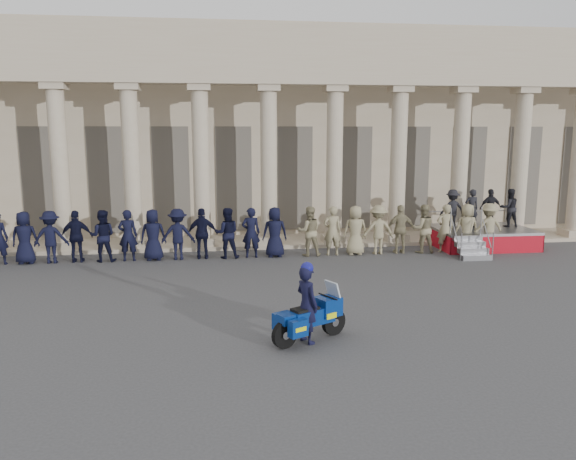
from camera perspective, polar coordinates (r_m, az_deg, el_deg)
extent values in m
plane|color=#3A3A3C|center=(14.59, -4.14, -8.28)|extent=(90.00, 90.00, 0.00)
cube|color=tan|center=(28.84, -5.89, 9.86)|extent=(40.00, 10.00, 9.00)
cube|color=tan|center=(23.08, -5.32, -1.23)|extent=(40.00, 2.60, 0.15)
cube|color=tan|center=(21.95, -5.54, 15.80)|extent=(35.80, 1.00, 1.00)
cube|color=tan|center=(22.09, -5.59, 18.64)|extent=(35.80, 1.00, 1.20)
cube|color=tan|center=(22.99, -21.67, -1.38)|extent=(0.90, 0.90, 0.30)
cylinder|color=tan|center=(22.63, -22.16, 5.96)|extent=(0.64, 0.64, 5.60)
cube|color=tan|center=(22.64, -22.66, 13.34)|extent=(0.85, 0.85, 0.24)
cube|color=tan|center=(22.48, -15.25, -1.27)|extent=(0.90, 0.90, 0.30)
cylinder|color=tan|center=(22.10, -15.60, 6.25)|extent=(0.64, 0.64, 5.60)
cube|color=tan|center=(22.12, -15.97, 13.81)|extent=(0.85, 0.85, 0.24)
cube|color=tan|center=(22.25, -8.61, -1.14)|extent=(0.90, 0.90, 0.30)
cylinder|color=tan|center=(21.88, -8.81, 6.46)|extent=(0.64, 0.64, 5.60)
cube|color=tan|center=(21.89, -9.02, 14.11)|extent=(0.85, 0.85, 0.24)
cube|color=tan|center=(22.33, -1.92, -0.99)|extent=(0.90, 0.90, 0.30)
cylinder|color=tan|center=(21.96, -1.97, 6.59)|extent=(0.64, 0.64, 5.60)
cube|color=tan|center=(21.98, -2.02, 14.21)|extent=(0.85, 0.85, 0.24)
cube|color=tan|center=(22.71, 4.62, -0.83)|extent=(0.90, 0.90, 0.30)
cylinder|color=tan|center=(22.35, 4.73, 6.62)|extent=(0.64, 0.64, 5.60)
cube|color=tan|center=(22.36, 4.84, 14.11)|extent=(0.85, 0.85, 0.24)
cube|color=tan|center=(23.38, 10.87, -0.67)|extent=(0.90, 0.90, 0.30)
cylinder|color=tan|center=(23.02, 11.12, 6.57)|extent=(0.64, 0.64, 5.60)
cube|color=tan|center=(23.04, 11.37, 13.83)|extent=(0.85, 0.85, 0.24)
cube|color=tan|center=(24.30, 16.71, -0.51)|extent=(0.90, 0.90, 0.30)
cylinder|color=tan|center=(23.96, 17.07, 6.45)|extent=(0.64, 0.64, 5.60)
cube|color=tan|center=(23.98, 17.44, 13.42)|extent=(0.85, 0.85, 0.24)
cube|color=tan|center=(25.46, 22.07, -0.35)|extent=(0.90, 0.90, 0.30)
cylinder|color=tan|center=(25.14, 22.52, 6.27)|extent=(0.64, 0.64, 5.60)
cube|color=tan|center=(25.15, 22.98, 12.92)|extent=(0.85, 0.85, 0.24)
cube|color=tan|center=(26.82, 26.93, -0.22)|extent=(0.90, 0.90, 0.30)
cube|color=black|center=(24.97, -23.77, 4.55)|extent=(1.30, 0.12, 4.20)
cube|color=black|center=(24.36, -17.88, 4.80)|extent=(1.30, 0.12, 4.20)
cube|color=black|center=(24.01, -11.75, 5.01)|extent=(1.30, 0.12, 4.20)
cube|color=black|center=(23.95, -5.51, 5.16)|extent=(1.30, 0.12, 4.20)
cube|color=black|center=(24.16, 0.69, 5.25)|extent=(1.30, 0.12, 4.20)
cube|color=black|center=(24.65, 6.71, 5.28)|extent=(1.30, 0.12, 4.20)
cube|color=black|center=(25.40, 12.44, 5.25)|extent=(1.30, 0.12, 4.20)
cube|color=black|center=(26.38, 17.79, 5.18)|extent=(1.30, 0.12, 4.20)
cube|color=black|center=(27.57, 22.72, 5.07)|extent=(1.30, 0.12, 4.20)
cube|color=black|center=(28.95, 27.20, 4.94)|extent=(1.30, 0.12, 4.20)
imported|color=black|center=(21.49, -25.19, -0.71)|extent=(0.90, 0.59, 1.84)
imported|color=black|center=(21.23, -22.95, -0.66)|extent=(1.19, 0.68, 1.84)
imported|color=black|center=(21.01, -20.66, -0.62)|extent=(1.08, 0.45, 1.84)
imported|color=black|center=(20.82, -18.33, -0.57)|extent=(0.90, 0.70, 1.84)
imported|color=black|center=(20.67, -15.95, -0.52)|extent=(0.67, 0.44, 1.84)
imported|color=black|center=(20.55, -13.55, -0.47)|extent=(0.90, 0.59, 1.84)
imported|color=black|center=(20.47, -11.12, -0.42)|extent=(1.19, 0.68, 1.84)
imported|color=black|center=(20.43, -8.68, -0.37)|extent=(1.08, 0.45, 1.84)
imported|color=black|center=(20.42, -6.23, -0.32)|extent=(0.90, 0.70, 1.84)
imported|color=black|center=(20.46, -3.79, -0.26)|extent=(0.67, 0.44, 1.84)
imported|color=black|center=(20.52, -1.35, -0.21)|extent=(0.90, 0.59, 1.84)
imported|color=gray|center=(20.69, 2.16, -0.13)|extent=(0.90, 0.70, 1.84)
imported|color=gray|center=(20.85, 4.53, -0.07)|extent=(0.67, 0.44, 1.84)
imported|color=gray|center=(21.04, 6.86, -0.02)|extent=(0.90, 0.59, 1.84)
imported|color=gray|center=(21.27, 9.14, 0.03)|extent=(1.19, 0.68, 1.84)
imported|color=gray|center=(21.53, 11.37, 0.08)|extent=(1.08, 0.45, 1.84)
imported|color=gray|center=(21.82, 13.55, 0.13)|extent=(0.90, 0.70, 1.84)
imported|color=gray|center=(22.14, 15.66, 0.18)|extent=(0.67, 0.44, 1.84)
imported|color=gray|center=(22.49, 17.71, 0.22)|extent=(0.90, 0.59, 1.84)
imported|color=gray|center=(22.87, 19.70, 0.27)|extent=(1.19, 0.68, 1.84)
cube|color=gray|center=(23.65, 19.11, 0.08)|extent=(3.73, 2.67, 0.10)
cube|color=#A10D1A|center=(22.56, 20.52, -1.45)|extent=(3.73, 0.04, 0.66)
cube|color=#A10D1A|center=(22.96, 14.92, -0.95)|extent=(0.04, 2.67, 0.66)
cube|color=#A10D1A|center=(24.58, 22.93, -0.70)|extent=(0.04, 2.67, 0.66)
cube|color=gray|center=(21.24, 18.59, -2.66)|extent=(1.10, 0.28, 0.19)
cube|color=gray|center=(21.45, 18.29, -2.01)|extent=(1.10, 0.28, 0.19)
cube|color=gray|center=(21.66, 18.01, -1.37)|extent=(1.10, 0.28, 0.19)
cube|color=gray|center=(21.87, 17.72, -0.74)|extent=(1.10, 0.28, 0.19)
cylinder|color=gray|center=(24.71, 17.88, 1.85)|extent=(3.73, 0.04, 0.04)
imported|color=black|center=(23.20, 16.35, 2.09)|extent=(0.99, 0.57, 1.53)
imported|color=black|center=(23.53, 18.14, 2.10)|extent=(0.56, 0.37, 1.53)
imported|color=black|center=(23.88, 19.87, 2.11)|extent=(0.90, 0.37, 1.53)
imported|color=black|center=(24.26, 21.56, 2.12)|extent=(0.75, 0.58, 1.53)
cylinder|color=black|center=(12.95, 4.66, -9.28)|extent=(0.59, 0.40, 0.60)
cylinder|color=black|center=(12.15, -0.34, -10.57)|extent=(0.59, 0.40, 0.60)
cube|color=navy|center=(12.48, 2.42, -8.73)|extent=(1.11, 0.84, 0.35)
cube|color=navy|center=(12.71, 4.06, -7.70)|extent=(0.67, 0.66, 0.41)
cube|color=silver|center=(12.77, 4.05, -8.60)|extent=(0.31, 0.34, 0.11)
cube|color=#B2BFCC|center=(12.71, 4.62, -6.24)|extent=(0.37, 0.46, 0.49)
cube|color=black|center=(12.31, 1.75, -8.09)|extent=(0.67, 0.56, 0.09)
cube|color=navy|center=(12.06, -0.16, -9.03)|extent=(0.43, 0.43, 0.20)
cube|color=navy|center=(11.94, 1.03, -9.93)|extent=(0.46, 0.37, 0.37)
cube|color=#D5DF0B|center=(11.94, 1.03, -9.93)|extent=(0.35, 0.32, 0.09)
cube|color=navy|center=(12.38, -0.61, -9.18)|extent=(0.46, 0.37, 0.37)
cube|color=#D5DF0B|center=(12.38, -0.61, -9.18)|extent=(0.35, 0.32, 0.09)
cylinder|color=silver|center=(12.48, 0.11, -10.14)|extent=(0.52, 0.34, 0.09)
cylinder|color=black|center=(12.64, 4.07, -6.76)|extent=(0.34, 0.58, 0.03)
imported|color=black|center=(12.31, 1.93, -7.56)|extent=(0.66, 0.75, 1.72)
sphere|color=navy|center=(12.09, 1.95, -3.90)|extent=(0.28, 0.28, 0.28)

